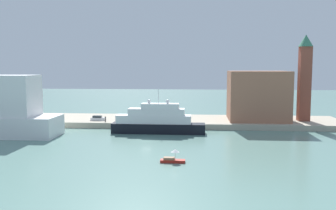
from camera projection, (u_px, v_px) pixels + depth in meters
ground at (146, 140)px, 88.96m from camera, size 400.00×400.00×0.00m
quay_dock at (158, 121)px, 115.09m from camera, size 110.00×20.90×1.60m
large_yacht at (157, 121)px, 98.36m from camera, size 24.65×4.31×11.72m
small_motorboat at (173, 158)px, 68.43m from camera, size 4.57×1.58×2.49m
harbor_building at (258, 96)px, 111.58m from camera, size 17.29×15.68×14.67m
bell_tower at (305, 75)px, 108.99m from camera, size 4.23×4.23×25.25m
parked_car at (98, 118)px, 111.01m from camera, size 4.23×1.71×1.39m
person_figure at (105, 119)px, 107.82m from camera, size 0.36×0.36×1.73m
mooring_bollard at (165, 121)px, 105.74m from camera, size 0.41×0.41×0.89m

